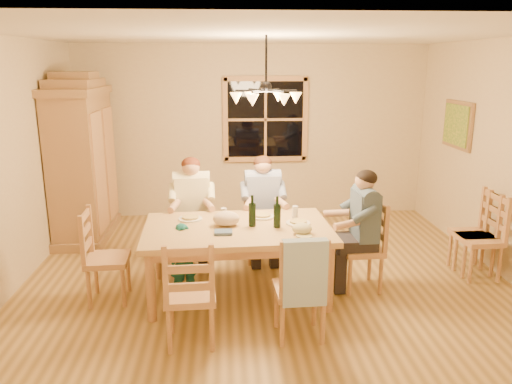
{
  "coord_description": "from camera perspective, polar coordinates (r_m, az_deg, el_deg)",
  "views": [
    {
      "loc": [
        -0.45,
        -5.39,
        2.42
      ],
      "look_at": [
        -0.1,
        0.1,
        0.99
      ],
      "focal_mm": 35.0,
      "sensor_mm": 36.0,
      "label": 1
    }
  ],
  "objects": [
    {
      "name": "floor",
      "position": [
        5.92,
        1.05,
        -9.53
      ],
      "size": [
        5.5,
        5.5,
        0.0
      ],
      "primitive_type": "plane",
      "color": "olive",
      "rests_on": "ground"
    },
    {
      "name": "ceiling",
      "position": [
        5.41,
        1.19,
        17.55
      ],
      "size": [
        5.5,
        5.0,
        0.02
      ],
      "primitive_type": "cube",
      "color": "white",
      "rests_on": "wall_back"
    },
    {
      "name": "wall_back",
      "position": [
        7.97,
        -0.39,
        6.87
      ],
      "size": [
        5.5,
        0.02,
        2.7
      ],
      "primitive_type": "cube",
      "color": "#CDB491",
      "rests_on": "floor"
    },
    {
      "name": "wall_left",
      "position": [
        5.95,
        -26.33,
        2.71
      ],
      "size": [
        0.02,
        5.0,
        2.7
      ],
      "primitive_type": "cube",
      "color": "#CDB491",
      "rests_on": "floor"
    },
    {
      "name": "wall_right",
      "position": [
        6.36,
        26.69,
        3.34
      ],
      "size": [
        0.02,
        5.0,
        2.7
      ],
      "primitive_type": "cube",
      "color": "#CDB491",
      "rests_on": "floor"
    },
    {
      "name": "window",
      "position": [
        7.93,
        1.08,
        8.28
      ],
      "size": [
        1.3,
        0.06,
        1.3
      ],
      "color": "black",
      "rests_on": "wall_back"
    },
    {
      "name": "painting",
      "position": [
        7.36,
        22.03,
        7.13
      ],
      "size": [
        0.06,
        0.78,
        0.64
      ],
      "color": "olive",
      "rests_on": "wall_right"
    },
    {
      "name": "chandelier",
      "position": [
        5.42,
        1.15,
        10.95
      ],
      "size": [
        0.77,
        0.68,
        0.71
      ],
      "color": "black",
      "rests_on": "ceiling"
    },
    {
      "name": "armoire",
      "position": [
        7.34,
        -19.19,
        3.07
      ],
      "size": [
        0.66,
        1.4,
        2.3
      ],
      "color": "olive",
      "rests_on": "floor"
    },
    {
      "name": "dining_table",
      "position": [
        5.25,
        -2.11,
        -4.99
      ],
      "size": [
        1.99,
        1.27,
        0.76
      ],
      "rotation": [
        0.0,
        0.0,
        0.05
      ],
      "color": "tan",
      "rests_on": "floor"
    },
    {
      "name": "chair_far_left",
      "position": [
        6.22,
        -7.18,
        -5.43
      ],
      "size": [
        0.46,
        0.44,
        0.99
      ],
      "rotation": [
        0.0,
        0.0,
        3.19
      ],
      "color": "#AF7A4D",
      "rests_on": "floor"
    },
    {
      "name": "chair_far_right",
      "position": [
        6.26,
        0.75,
        -5.17
      ],
      "size": [
        0.46,
        0.44,
        0.99
      ],
      "rotation": [
        0.0,
        0.0,
        3.19
      ],
      "color": "#AF7A4D",
      "rests_on": "floor"
    },
    {
      "name": "chair_near_left",
      "position": [
        4.54,
        -7.47,
        -13.32
      ],
      "size": [
        0.46,
        0.44,
        0.99
      ],
      "rotation": [
        0.0,
        0.0,
        0.05
      ],
      "color": "#AF7A4D",
      "rests_on": "floor"
    },
    {
      "name": "chair_near_right",
      "position": [
        4.62,
        4.96,
        -12.76
      ],
      "size": [
        0.46,
        0.44,
        0.99
      ],
      "rotation": [
        0.0,
        0.0,
        0.05
      ],
      "color": "#AF7A4D",
      "rests_on": "floor"
    },
    {
      "name": "chair_end_left",
      "position": [
        5.46,
        -16.48,
        -8.86
      ],
      "size": [
        0.44,
        0.46,
        0.99
      ],
      "rotation": [
        0.0,
        0.0,
        -1.53
      ],
      "color": "#AF7A4D",
      "rests_on": "floor"
    },
    {
      "name": "chair_end_right",
      "position": [
        5.63,
        11.85,
        -7.83
      ],
      "size": [
        0.44,
        0.46,
        0.99
      ],
      "rotation": [
        0.0,
        0.0,
        1.62
      ],
      "color": "#AF7A4D",
      "rests_on": "floor"
    },
    {
      "name": "adult_woman",
      "position": [
        6.06,
        -7.34,
        -0.64
      ],
      "size": [
        0.41,
        0.44,
        0.87
      ],
      "rotation": [
        0.0,
        0.0,
        3.19
      ],
      "color": "#F8EFBF",
      "rests_on": "floor"
    },
    {
      "name": "adult_plaid_man",
      "position": [
        6.1,
        0.77,
        -0.42
      ],
      "size": [
        0.41,
        0.44,
        0.87
      ],
      "rotation": [
        0.0,
        0.0,
        3.19
      ],
      "color": "#364D96",
      "rests_on": "floor"
    },
    {
      "name": "adult_slate_man",
      "position": [
        5.45,
        12.15,
        -2.6
      ],
      "size": [
        0.44,
        0.41,
        0.87
      ],
      "rotation": [
        0.0,
        0.0,
        1.62
      ],
      "color": "#45586F",
      "rests_on": "floor"
    },
    {
      "name": "towel",
      "position": [
        4.28,
        5.57,
        -9.19
      ],
      "size": [
        0.38,
        0.12,
        0.58
      ],
      "primitive_type": "cube",
      "rotation": [
        0.0,
        0.0,
        0.05
      ],
      "color": "#9DB9D4",
      "rests_on": "chair_near_right"
    },
    {
      "name": "wine_bottle_a",
      "position": [
        5.19,
        -0.43,
        -2.15
      ],
      "size": [
        0.08,
        0.08,
        0.33
      ],
      "primitive_type": "cylinder",
      "color": "black",
      "rests_on": "dining_table"
    },
    {
      "name": "wine_bottle_b",
      "position": [
        5.16,
        2.44,
        -2.28
      ],
      "size": [
        0.08,
        0.08,
        0.33
      ],
      "primitive_type": "cylinder",
      "color": "black",
      "rests_on": "dining_table"
    },
    {
      "name": "plate_woman",
      "position": [
        5.49,
        -7.51,
        -3.06
      ],
      "size": [
        0.26,
        0.26,
        0.02
      ],
      "primitive_type": "cylinder",
      "color": "white",
      "rests_on": "dining_table"
    },
    {
      "name": "plate_plaid",
      "position": [
        5.52,
        0.74,
        -2.83
      ],
      "size": [
        0.26,
        0.26,
        0.02
      ],
      "primitive_type": "cylinder",
      "color": "white",
      "rests_on": "dining_table"
    },
    {
      "name": "plate_slate",
      "position": [
        5.32,
        4.83,
        -3.57
      ],
      "size": [
        0.26,
        0.26,
        0.02
      ],
      "primitive_type": "cylinder",
      "color": "white",
      "rests_on": "dining_table"
    },
    {
      "name": "wine_glass_a",
      "position": [
        5.4,
        -3.71,
        -2.56
      ],
      "size": [
        0.06,
        0.06,
        0.14
      ],
      "primitive_type": "cylinder",
      "color": "silver",
      "rests_on": "dining_table"
    },
    {
      "name": "wine_glass_b",
      "position": [
        5.48,
        4.5,
        -2.32
      ],
      "size": [
        0.06,
        0.06,
        0.14
      ],
      "primitive_type": "cylinder",
      "color": "silver",
      "rests_on": "dining_table"
    },
    {
      "name": "cap",
      "position": [
        5.01,
        5.28,
        -4.18
      ],
      "size": [
        0.2,
        0.2,
        0.11
      ],
      "primitive_type": "ellipsoid",
      "color": "#C4BE82",
      "rests_on": "dining_table"
    },
    {
      "name": "napkin",
      "position": [
        5.01,
        -3.76,
        -4.61
      ],
      "size": [
        0.19,
        0.15,
        0.03
      ],
      "primitive_type": "cube",
      "rotation": [
        0.0,
        0.0,
        0.05
      ],
      "color": "#465C81",
      "rests_on": "dining_table"
    },
    {
      "name": "cloth_bundle",
      "position": [
        5.23,
        -3.43,
        -3.05
      ],
      "size": [
        0.28,
        0.22,
        0.15
      ],
      "primitive_type": "ellipsoid",
      "color": "#CCB193",
      "rests_on": "dining_table"
    },
    {
      "name": "child",
      "position": [
        5.32,
        -8.2,
        -7.82
      ],
      "size": [
        0.34,
        0.28,
        0.81
      ],
      "primitive_type": "imported",
      "rotation": [
        0.0,
        0.0,
        0.32
      ],
      "color": "#176568",
      "rests_on": "floor"
    },
    {
      "name": "chair_spare_front",
      "position": [
        6.34,
        23.99,
        -6.25
      ],
      "size": [
        0.44,
        0.46,
        0.99
      ],
      "rotation": [
        0.0,
        0.0,
        1.61
      ],
      "color": "#AF7A4D",
      "rests_on": "floor"
    },
    {
      "name": "chair_spare_back",
      "position": [
        6.46,
        23.4,
        -5.79
      ],
      "size": [
        0.43,
        0.45,
        0.99
      ],
      "rotation": [
        0.0,
        0.0,
        1.58
      ],
      "color": "#AF7A4D",
      "rests_on": "floor"
    }
  ]
}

